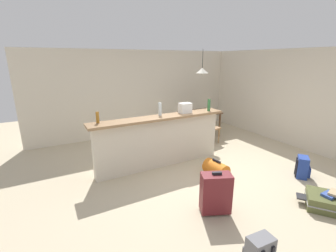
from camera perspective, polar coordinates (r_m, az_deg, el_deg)
The scene contains 17 objects.
ground_plane at distance 5.03m, azimuth 7.76°, elevation -10.79°, with size 13.00×13.00×0.05m, color #BCAD8E.
wall_back at distance 7.24m, azimuth -6.39°, elevation 8.14°, with size 6.60×0.10×2.50m, color beige.
wall_right at distance 7.02m, azimuth 27.27°, elevation 6.22°, with size 0.10×6.00×2.50m, color beige.
partition_half_wall at distance 4.97m, azimuth -1.87°, elevation -4.10°, with size 2.80×0.20×1.05m, color beige.
bar_countertop at distance 4.81m, azimuth -1.93°, elevation 2.06°, with size 2.96×0.40×0.05m, color #93704C.
bottle_amber at distance 4.47m, azimuth -16.88°, elevation 2.01°, with size 0.06×0.06×0.21m, color #9E661E.
bottle_clear at distance 4.87m, azimuth -1.97°, elevation 4.15°, with size 0.07×0.07×0.27m, color silver.
bottle_green at distance 5.38m, azimuth 9.98°, elevation 5.09°, with size 0.06×0.06×0.27m, color #2D6B38.
grocery_bag at distance 5.10m, azimuth 4.21°, elevation 4.41°, with size 0.26×0.18×0.22m, color silver.
dining_table at distance 6.95m, azimuth 7.75°, elevation 2.69°, with size 1.10×0.80×0.74m.
dining_chair_near_partition at distance 6.49m, azimuth 9.95°, elevation 0.44°, with size 0.47×0.47×0.93m.
pendant_lamp at distance 6.67m, azimuth 8.38°, elevation 13.28°, with size 0.34×0.34×0.68m.
suitcase_flat_olive at distance 4.53m, azimuth 35.13°, elevation -15.15°, with size 0.81×0.86×0.22m.
duffel_bag_orange at distance 4.77m, azimuth 11.67°, elevation -10.21°, with size 0.35×0.51×0.34m.
suitcase_upright_maroon at distance 3.66m, azimuth 11.60°, elevation -15.72°, with size 0.50×0.40×0.67m.
backpack_blue at distance 5.31m, azimuth 30.08°, elevation -8.78°, with size 0.34×0.34×0.42m.
book_stack at distance 4.47m, azimuth 35.30°, elevation -13.43°, with size 0.30×0.23×0.08m.
Camera 1 is at (-2.72, -3.58, 2.24)m, focal length 24.90 mm.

